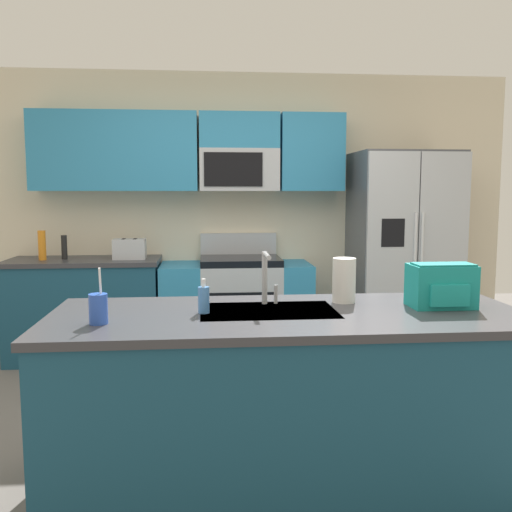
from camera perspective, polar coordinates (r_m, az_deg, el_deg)
name	(u,v)px	position (r m, az deg, el deg)	size (l,w,h in m)	color
ground_plane	(261,439)	(3.56, 0.48, -18.21)	(9.00, 9.00, 0.00)	#66605B
kitchen_wall_unit	(224,194)	(5.30, -3.32, 6.38)	(5.20, 0.43, 2.60)	beige
back_counter	(86,309)	(5.23, -17.06, -5.17)	(1.33, 0.63, 0.90)	navy
range_oven	(236,307)	(5.13, -2.04, -5.20)	(1.36, 0.61, 1.10)	#B7BABF
refrigerator	(403,254)	(5.30, 14.78, 0.23)	(0.90, 0.76, 1.85)	#4C4F54
island_counter	(289,399)	(2.91, 3.36, -14.39)	(2.36, 0.93, 0.90)	navy
toaster	(130,249)	(5.03, -12.82, 0.71)	(0.28, 0.16, 0.18)	#B7BABF
pepper_mill	(64,247)	(5.19, -19.04, 0.86)	(0.05, 0.05, 0.21)	black
bottle_orange	(42,245)	(5.19, -21.07, 1.03)	(0.07, 0.07, 0.26)	orange
sink_faucet	(266,273)	(2.92, 1.06, -1.78)	(0.08, 0.21, 0.28)	#B7BABF
drink_cup_blue	(98,309)	(2.61, -15.85, -5.20)	(0.08, 0.08, 0.26)	blue
soap_dispenser	(204,299)	(2.75, -5.38, -4.44)	(0.06, 0.06, 0.17)	#4C8CD8
paper_towel_roll	(344,280)	(3.03, 9.01, -2.46)	(0.12, 0.12, 0.24)	white
backpack	(441,285)	(3.02, 18.47, -2.81)	(0.32, 0.22, 0.23)	teal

